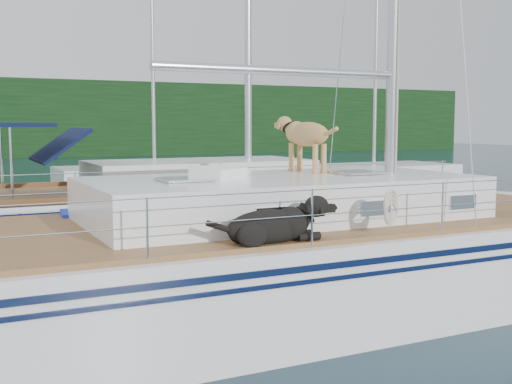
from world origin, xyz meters
TOP-DOWN VIEW (x-y plane):
  - ground at (0.00, 0.00)m, footprint 120.00×120.00m
  - main_sailboat at (0.10, -0.00)m, footprint 12.00×3.80m
  - neighbor_sailboat at (0.75, 5.74)m, footprint 11.00×3.50m
  - bg_boat_center at (4.00, 16.00)m, footprint 7.20×3.00m
  - bg_boat_east at (12.00, 13.00)m, footprint 6.40×3.00m

SIDE VIEW (x-z plane):
  - ground at x=0.00m, z-range 0.00..0.00m
  - bg_boat_center at x=4.00m, z-range -5.37..6.28m
  - bg_boat_east at x=12.00m, z-range -5.37..6.28m
  - neighbor_sailboat at x=0.75m, z-range -6.02..7.28m
  - main_sailboat at x=0.10m, z-range -6.33..7.68m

